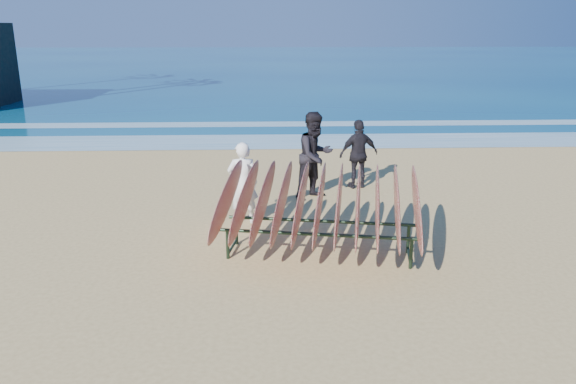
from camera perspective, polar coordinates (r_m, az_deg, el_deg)
name	(u,v)px	position (r m, az deg, el deg)	size (l,w,h in m)	color
ground	(290,262)	(9.23, 0.20, -7.08)	(120.00, 120.00, 0.00)	tan
ocean	(268,62)	(63.56, -2.04, 13.10)	(160.00, 160.00, 0.00)	navy
foam_near	(277,141)	(18.82, -1.14, 5.17)	(160.00, 160.00, 0.00)	white
foam_far	(275,124)	(22.27, -1.34, 6.92)	(160.00, 160.00, 0.00)	white
surfboard_rack	(320,203)	(9.15, 3.24, -1.09)	(3.58, 3.15, 1.53)	black
person_white	(243,183)	(10.81, -4.62, 0.91)	(0.58, 0.38, 1.60)	white
person_dark_a	(315,156)	(12.37, 2.78, 3.72)	(0.94, 0.73, 1.93)	black
person_dark_b	(359,154)	(13.30, 7.20, 3.84)	(0.95, 0.40, 1.62)	black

